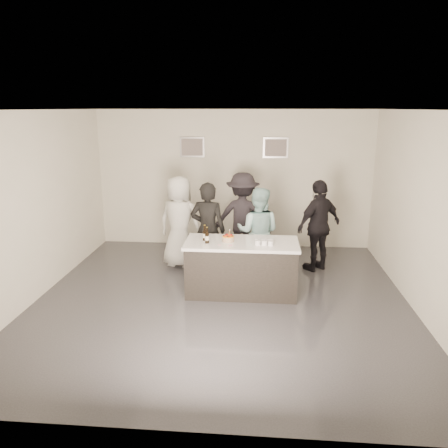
# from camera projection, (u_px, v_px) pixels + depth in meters

# --- Properties ---
(floor) EXTENTS (6.00, 6.00, 0.00)m
(floor) POSITION_uv_depth(u_px,v_px,m) (221.00, 300.00, 7.10)
(floor) COLOR #3D3D42
(floor) RESTS_ON ground
(ceiling) EXTENTS (6.00, 6.00, 0.00)m
(ceiling) POSITION_uv_depth(u_px,v_px,m) (221.00, 110.00, 6.32)
(ceiling) COLOR white
(wall_back) EXTENTS (6.00, 0.04, 3.00)m
(wall_back) POSITION_uv_depth(u_px,v_px,m) (234.00, 179.00, 9.60)
(wall_back) COLOR silver
(wall_back) RESTS_ON ground
(wall_front) EXTENTS (6.00, 0.04, 3.00)m
(wall_front) POSITION_uv_depth(u_px,v_px,m) (190.00, 288.00, 3.82)
(wall_front) COLOR silver
(wall_front) RESTS_ON ground
(wall_left) EXTENTS (0.04, 6.00, 3.00)m
(wall_left) POSITION_uv_depth(u_px,v_px,m) (34.00, 207.00, 6.95)
(wall_left) COLOR silver
(wall_left) RESTS_ON ground
(wall_right) EXTENTS (0.04, 6.00, 3.00)m
(wall_right) POSITION_uv_depth(u_px,v_px,m) (423.00, 214.00, 6.46)
(wall_right) COLOR silver
(wall_right) RESTS_ON ground
(picture_left) EXTENTS (0.54, 0.04, 0.44)m
(picture_left) POSITION_uv_depth(u_px,v_px,m) (192.00, 147.00, 9.46)
(picture_left) COLOR #B2B2B7
(picture_left) RESTS_ON wall_back
(picture_right) EXTENTS (0.54, 0.04, 0.44)m
(picture_right) POSITION_uv_depth(u_px,v_px,m) (276.00, 148.00, 9.31)
(picture_right) COLOR #B2B2B7
(picture_right) RESTS_ON wall_back
(bar_counter) EXTENTS (1.86, 0.86, 0.90)m
(bar_counter) POSITION_uv_depth(u_px,v_px,m) (241.00, 267.00, 7.28)
(bar_counter) COLOR white
(bar_counter) RESTS_ON ground
(cake) EXTENTS (0.20, 0.20, 0.08)m
(cake) POSITION_uv_depth(u_px,v_px,m) (228.00, 239.00, 7.17)
(cake) COLOR orange
(cake) RESTS_ON bar_counter
(beer_bottle_a) EXTENTS (0.07, 0.07, 0.26)m
(beer_bottle_a) POSITION_uv_depth(u_px,v_px,m) (205.00, 233.00, 7.19)
(beer_bottle_a) COLOR black
(beer_bottle_a) RESTS_ON bar_counter
(beer_bottle_b) EXTENTS (0.07, 0.07, 0.26)m
(beer_bottle_b) POSITION_uv_depth(u_px,v_px,m) (207.00, 235.00, 7.06)
(beer_bottle_b) COLOR black
(beer_bottle_b) RESTS_ON bar_counter
(tumbler_cluster) EXTENTS (0.30, 0.19, 0.08)m
(tumbler_cluster) POSITION_uv_depth(u_px,v_px,m) (264.00, 242.00, 7.02)
(tumbler_cluster) COLOR #C58112
(tumbler_cluster) RESTS_ON bar_counter
(candles) EXTENTS (0.24, 0.08, 0.01)m
(candles) POSITION_uv_depth(u_px,v_px,m) (225.00, 246.00, 6.95)
(candles) COLOR pink
(candles) RESTS_ON bar_counter
(person_main_black) EXTENTS (0.68, 0.48, 1.76)m
(person_main_black) POSITION_uv_depth(u_px,v_px,m) (208.00, 230.00, 7.91)
(person_main_black) COLOR black
(person_main_black) RESTS_ON ground
(person_main_blue) EXTENTS (0.91, 0.77, 1.65)m
(person_main_blue) POSITION_uv_depth(u_px,v_px,m) (258.00, 232.00, 7.98)
(person_main_blue) COLOR #A3D5D6
(person_main_blue) RESTS_ON ground
(person_guest_left) EXTENTS (1.00, 0.79, 1.79)m
(person_guest_left) POSITION_uv_depth(u_px,v_px,m) (180.00, 222.00, 8.43)
(person_guest_left) COLOR silver
(person_guest_left) RESTS_ON ground
(person_guest_right) EXTENTS (1.07, 0.96, 1.75)m
(person_guest_right) POSITION_uv_depth(u_px,v_px,m) (319.00, 226.00, 8.23)
(person_guest_right) COLOR black
(person_guest_right) RESTS_ON ground
(person_guest_back) EXTENTS (1.22, 0.78, 1.79)m
(person_guest_back) POSITION_uv_depth(u_px,v_px,m) (243.00, 217.00, 8.81)
(person_guest_back) COLOR black
(person_guest_back) RESTS_ON ground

